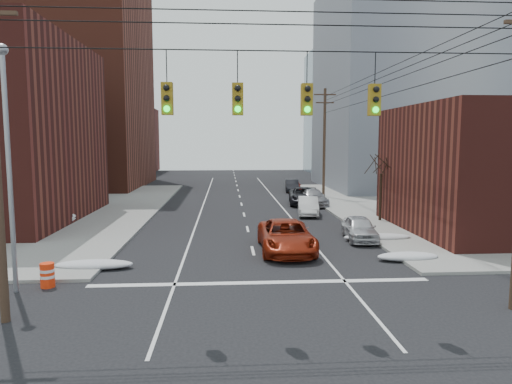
{
  "coord_description": "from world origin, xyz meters",
  "views": [
    {
      "loc": [
        -1.37,
        -11.62,
        5.78
      ],
      "look_at": [
        0.25,
        13.24,
        3.0
      ],
      "focal_mm": 32.0,
      "sensor_mm": 36.0,
      "label": 1
    }
  ],
  "objects": [
    {
      "name": "ground",
      "position": [
        0.0,
        0.0,
        0.0
      ],
      "size": [
        160.0,
        160.0,
        0.0
      ],
      "primitive_type": "plane",
      "color": "black",
      "rests_on": "ground"
    },
    {
      "name": "building_brick_tall",
      "position": [
        -24.0,
        48.0,
        15.0
      ],
      "size": [
        24.0,
        20.0,
        30.0
      ],
      "primitive_type": "cube",
      "color": "#602A1D",
      "rests_on": "ground"
    },
    {
      "name": "building_brick_far",
      "position": [
        -26.0,
        74.0,
        6.0
      ],
      "size": [
        22.0,
        18.0,
        12.0
      ],
      "primitive_type": "cube",
      "color": "#521E18",
      "rests_on": "ground"
    },
    {
      "name": "building_office",
      "position": [
        22.0,
        44.0,
        12.5
      ],
      "size": [
        22.0,
        20.0,
        25.0
      ],
      "primitive_type": "cube",
      "color": "gray",
      "rests_on": "ground"
    },
    {
      "name": "building_glass",
      "position": [
        24.0,
        70.0,
        11.0
      ],
      "size": [
        20.0,
        18.0,
        22.0
      ],
      "primitive_type": "cube",
      "color": "gray",
      "rests_on": "ground"
    },
    {
      "name": "utility_pole_far",
      "position": [
        8.5,
        34.0,
        5.78
      ],
      "size": [
        2.2,
        0.28,
        11.0
      ],
      "color": "#473323",
      "rests_on": "ground"
    },
    {
      "name": "traffic_signals",
      "position": [
        0.1,
        2.97,
        7.17
      ],
      "size": [
        17.0,
        0.42,
        2.02
      ],
      "color": "black",
      "rests_on": "ground"
    },
    {
      "name": "street_light",
      "position": [
        -9.5,
        6.0,
        5.54
      ],
      "size": [
        0.44,
        0.44,
        9.32
      ],
      "color": "gray",
      "rests_on": "ground"
    },
    {
      "name": "bare_tree",
      "position": [
        9.59,
        20.0,
        2.32
      ],
      "size": [
        2.09,
        2.2,
        4.93
      ],
      "color": "black",
      "rests_on": "ground"
    },
    {
      "name": "snow_nw",
      "position": [
        -7.4,
        9.0,
        0.21
      ],
      "size": [
        3.5,
        1.08,
        0.42
      ],
      "primitive_type": "ellipsoid",
      "color": "silver",
      "rests_on": "ground"
    },
    {
      "name": "snow_ne",
      "position": [
        7.4,
        9.5,
        0.21
      ],
      "size": [
        3.0,
        1.08,
        0.42
      ],
      "primitive_type": "ellipsoid",
      "color": "silver",
      "rests_on": "ground"
    },
    {
      "name": "snow_east_far",
      "position": [
        7.4,
        14.0,
        0.21
      ],
      "size": [
        4.0,
        1.08,
        0.42
      ],
      "primitive_type": "ellipsoid",
      "color": "silver",
      "rests_on": "ground"
    },
    {
      "name": "red_pickup",
      "position": [
        1.74,
        11.75,
        0.81
      ],
      "size": [
        2.74,
        5.88,
        1.63
      ],
      "primitive_type": "imported",
      "rotation": [
        0.0,
        0.0,
        -0.01
      ],
      "color": "maroon",
      "rests_on": "ground"
    },
    {
      "name": "parked_car_a",
      "position": [
        6.4,
        14.23,
        0.71
      ],
      "size": [
        2.0,
        4.27,
        1.41
      ],
      "primitive_type": "imported",
      "rotation": [
        0.0,
        0.0,
        -0.08
      ],
      "color": "silver",
      "rests_on": "ground"
    },
    {
      "name": "parked_car_b",
      "position": [
        5.02,
        23.47,
        0.71
      ],
      "size": [
        2.08,
        4.49,
        1.43
      ],
      "primitive_type": "imported",
      "rotation": [
        0.0,
        0.0,
        -0.14
      ],
      "color": "silver",
      "rests_on": "ground"
    },
    {
      "name": "parked_car_c",
      "position": [
        5.69,
        29.5,
        0.78
      ],
      "size": [
        3.2,
        5.86,
        1.56
      ],
      "primitive_type": "imported",
      "rotation": [
        0.0,
        0.0,
        -0.11
      ],
      "color": "black",
      "rests_on": "ground"
    },
    {
      "name": "parked_car_d",
      "position": [
        6.4,
        28.74,
        0.73
      ],
      "size": [
        2.33,
        5.13,
        1.46
      ],
      "primitive_type": "imported",
      "rotation": [
        0.0,
        0.0,
        0.06
      ],
      "color": "#9FA0A4",
      "rests_on": "ground"
    },
    {
      "name": "parked_car_e",
      "position": [
        6.4,
        40.14,
        0.67
      ],
      "size": [
        1.89,
        4.03,
        1.33
      ],
      "primitive_type": "imported",
      "rotation": [
        0.0,
        0.0,
        -0.08
      ],
      "color": "maroon",
      "rests_on": "ground"
    },
    {
      "name": "parked_car_f",
      "position": [
        6.16,
        40.24,
        0.69
      ],
      "size": [
        1.89,
        4.34,
        1.39
      ],
      "primitive_type": "imported",
      "rotation": [
        0.0,
        0.0,
        -0.1
      ],
      "color": "black",
      "rests_on": "ground"
    },
    {
      "name": "lot_car_a",
      "position": [
        -13.82,
        20.52,
        0.76
      ],
      "size": [
        3.83,
        1.73,
        1.22
      ],
      "primitive_type": "imported",
      "rotation": [
        0.0,
        0.0,
        1.69
      ],
      "color": "white",
      "rests_on": "sidewalk_nw"
    },
    {
      "name": "lot_car_b",
      "position": [
        -14.78,
        28.46,
        0.77
      ],
      "size": [
        4.61,
        2.45,
        1.23
      ],
      "primitive_type": "imported",
      "rotation": [
        0.0,
        0.0,
        1.48
      ],
      "color": "#B9B8BD",
      "rests_on": "sidewalk_nw"
    },
    {
      "name": "lot_car_c",
      "position": [
        -18.06,
        23.7,
        0.77
      ],
      "size": [
        4.62,
        3.25,
        1.24
      ],
      "primitive_type": "imported",
      "rotation": [
        0.0,
        0.0,
        1.18
      ],
      "color": "black",
      "rests_on": "sidewalk_nw"
    },
    {
      "name": "construction_barrel",
      "position": [
        -8.5,
        6.5,
        0.5
      ],
      "size": [
        0.64,
        0.64,
        0.98
      ],
      "rotation": [
        0.0,
        0.0,
        0.17
      ],
      "color": "#FA320D",
      "rests_on": "ground"
    }
  ]
}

